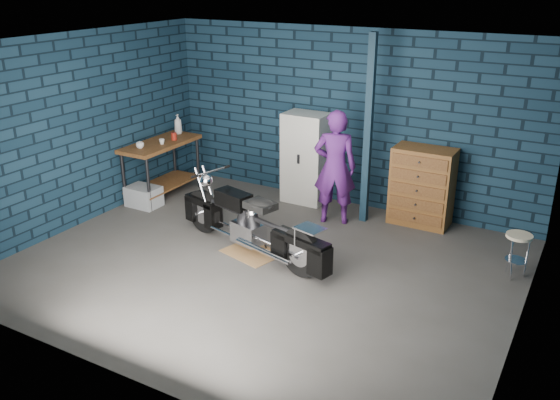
{
  "coord_description": "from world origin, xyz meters",
  "views": [
    {
      "loc": [
        3.43,
        -5.68,
        3.48
      ],
      "look_at": [
        0.06,
        0.3,
        0.79
      ],
      "focal_mm": 38.0,
      "sensor_mm": 36.0,
      "label": 1
    }
  ],
  "objects_px": {
    "shop_stool": "(516,256)",
    "workbench": "(162,169)",
    "person": "(335,167)",
    "locker": "(305,158)",
    "storage_bin": "(144,196)",
    "tool_chest": "(422,187)",
    "motorcycle": "(251,219)"
  },
  "relations": [
    {
      "from": "motorcycle",
      "to": "person",
      "type": "height_order",
      "value": "person"
    },
    {
      "from": "storage_bin",
      "to": "shop_stool",
      "type": "bearing_deg",
      "value": 4.56
    },
    {
      "from": "person",
      "to": "motorcycle",
      "type": "bearing_deg",
      "value": 50.81
    },
    {
      "from": "shop_stool",
      "to": "workbench",
      "type": "bearing_deg",
      "value": 179.31
    },
    {
      "from": "workbench",
      "to": "tool_chest",
      "type": "bearing_deg",
      "value": 13.3
    },
    {
      "from": "tool_chest",
      "to": "workbench",
      "type": "bearing_deg",
      "value": -166.7
    },
    {
      "from": "motorcycle",
      "to": "locker",
      "type": "distance_m",
      "value": 2.05
    },
    {
      "from": "locker",
      "to": "tool_chest",
      "type": "xyz_separation_m",
      "value": [
        1.87,
        0.0,
        -0.14
      ]
    },
    {
      "from": "storage_bin",
      "to": "tool_chest",
      "type": "xyz_separation_m",
      "value": [
        3.96,
        1.44,
        0.41
      ]
    },
    {
      "from": "person",
      "to": "locker",
      "type": "bearing_deg",
      "value": -56.59
    },
    {
      "from": "motorcycle",
      "to": "tool_chest",
      "type": "distance_m",
      "value": 2.58
    },
    {
      "from": "workbench",
      "to": "motorcycle",
      "type": "xyz_separation_m",
      "value": [
        2.37,
        -1.08,
        0.03
      ]
    },
    {
      "from": "motorcycle",
      "to": "locker",
      "type": "relative_size",
      "value": 1.53
    },
    {
      "from": "storage_bin",
      "to": "shop_stool",
      "type": "xyz_separation_m",
      "value": [
        5.44,
        0.43,
        0.12
      ]
    },
    {
      "from": "person",
      "to": "shop_stool",
      "type": "height_order",
      "value": "person"
    },
    {
      "from": "workbench",
      "to": "person",
      "type": "relative_size",
      "value": 0.84
    },
    {
      "from": "workbench",
      "to": "motorcycle",
      "type": "bearing_deg",
      "value": -24.47
    },
    {
      "from": "workbench",
      "to": "shop_stool",
      "type": "xyz_separation_m",
      "value": [
        5.46,
        -0.07,
        -0.18
      ]
    },
    {
      "from": "workbench",
      "to": "locker",
      "type": "relative_size",
      "value": 0.98
    },
    {
      "from": "workbench",
      "to": "person",
      "type": "xyz_separation_m",
      "value": [
        2.86,
        0.4,
        0.38
      ]
    },
    {
      "from": "storage_bin",
      "to": "shop_stool",
      "type": "height_order",
      "value": "shop_stool"
    },
    {
      "from": "storage_bin",
      "to": "shop_stool",
      "type": "relative_size",
      "value": 0.91
    },
    {
      "from": "person",
      "to": "shop_stool",
      "type": "distance_m",
      "value": 2.7
    },
    {
      "from": "storage_bin",
      "to": "locker",
      "type": "height_order",
      "value": "locker"
    },
    {
      "from": "shop_stool",
      "to": "locker",
      "type": "bearing_deg",
      "value": 163.28
    },
    {
      "from": "shop_stool",
      "to": "tool_chest",
      "type": "bearing_deg",
      "value": 145.83
    },
    {
      "from": "motorcycle",
      "to": "shop_stool",
      "type": "bearing_deg",
      "value": 33.04
    },
    {
      "from": "workbench",
      "to": "shop_stool",
      "type": "relative_size",
      "value": 2.51
    },
    {
      "from": "motorcycle",
      "to": "locker",
      "type": "height_order",
      "value": "locker"
    },
    {
      "from": "motorcycle",
      "to": "person",
      "type": "xyz_separation_m",
      "value": [
        0.49,
        1.48,
        0.35
      ]
    },
    {
      "from": "workbench",
      "to": "tool_chest",
      "type": "xyz_separation_m",
      "value": [
        3.98,
        0.94,
        0.11
      ]
    },
    {
      "from": "storage_bin",
      "to": "tool_chest",
      "type": "relative_size",
      "value": 0.45
    }
  ]
}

